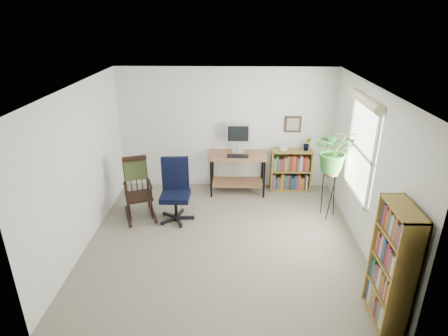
{
  "coord_description": "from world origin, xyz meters",
  "views": [
    {
      "loc": [
        0.15,
        -5.04,
        3.35
      ],
      "look_at": [
        0.0,
        0.4,
        1.05
      ],
      "focal_mm": 30.0,
      "sensor_mm": 36.0,
      "label": 1
    }
  ],
  "objects_px": {
    "desk": "(238,173)",
    "office_chair": "(175,191)",
    "low_bookshelf": "(291,170)",
    "tall_bookshelf": "(392,266)",
    "rocking_chair": "(138,189)"
  },
  "relations": [
    {
      "from": "desk",
      "to": "low_bookshelf",
      "type": "distance_m",
      "value": 1.07
    },
    {
      "from": "desk",
      "to": "office_chair",
      "type": "xyz_separation_m",
      "value": [
        -1.06,
        -1.15,
        0.15
      ]
    },
    {
      "from": "tall_bookshelf",
      "to": "desk",
      "type": "bearing_deg",
      "value": 117.09
    },
    {
      "from": "desk",
      "to": "tall_bookshelf",
      "type": "relative_size",
      "value": 0.74
    },
    {
      "from": "rocking_chair",
      "to": "low_bookshelf",
      "type": "distance_m",
      "value": 3.0
    },
    {
      "from": "rocking_chair",
      "to": "tall_bookshelf",
      "type": "xyz_separation_m",
      "value": [
        3.4,
        -2.27,
        0.2
      ]
    },
    {
      "from": "rocking_chair",
      "to": "low_bookshelf",
      "type": "height_order",
      "value": "rocking_chair"
    },
    {
      "from": "desk",
      "to": "tall_bookshelf",
      "type": "distance_m",
      "value": 3.72
    },
    {
      "from": "desk",
      "to": "rocking_chair",
      "type": "height_order",
      "value": "rocking_chair"
    },
    {
      "from": "desk",
      "to": "office_chair",
      "type": "relative_size",
      "value": 1.0
    },
    {
      "from": "desk",
      "to": "rocking_chair",
      "type": "distance_m",
      "value": 2.0
    },
    {
      "from": "office_chair",
      "to": "low_bookshelf",
      "type": "relative_size",
      "value": 1.31
    },
    {
      "from": "tall_bookshelf",
      "to": "rocking_chair",
      "type": "bearing_deg",
      "value": 146.3
    },
    {
      "from": "desk",
      "to": "low_bookshelf",
      "type": "relative_size",
      "value": 1.31
    },
    {
      "from": "low_bookshelf",
      "to": "desk",
      "type": "bearing_deg",
      "value": -173.53
    }
  ]
}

